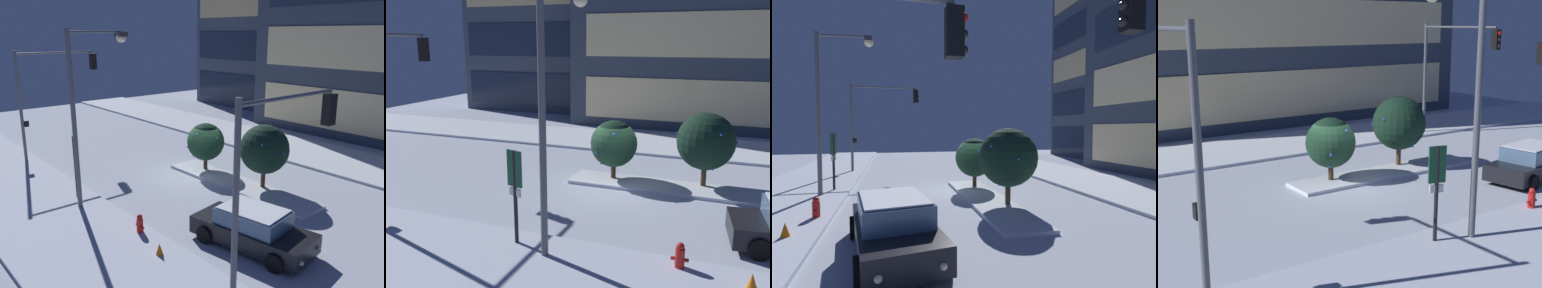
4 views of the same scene
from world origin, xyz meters
The scene contains 14 objects.
ground centered at (0.00, 0.00, 0.00)m, with size 52.00×52.00×0.00m, color silver.
curb_strip_near centered at (0.00, -8.20, 0.07)m, with size 52.00×5.20×0.14m, color silver.
curb_strip_far centered at (0.00, 8.20, 0.07)m, with size 52.00×5.20×0.14m, color silver.
median_strip centered at (2.60, 0.59, 0.07)m, with size 9.00×1.80×0.14m, color silver.
office_tower_secondary centered at (-13.23, 22.17, 10.38)m, with size 11.38×11.69×20.76m.
car_near centered at (7.17, -3.48, 0.71)m, with size 4.73×2.61×1.49m.
traffic_light_corner_near_right centered at (9.05, -4.60, 4.20)m, with size 0.32×4.55×5.99m.
traffic_light_corner_near_left centered at (-8.04, -4.52, 4.52)m, with size 0.32×5.09×6.58m.
street_lamp_arched centered at (0.15, -6.12, 5.01)m, with size 0.59×2.63×7.72m.
fire_hydrant centered at (3.82, -6.13, 0.42)m, with size 0.48×0.26×0.86m.
parking_info_sign centered at (-1.05, -6.41, 1.95)m, with size 0.55×0.20×3.04m.
decorated_tree_median centered at (3.74, 1.15, 2.07)m, with size 2.48×2.42×3.29m.
decorated_tree_left_of_median centered at (-0.15, 0.82, 1.70)m, with size 2.07×2.07×2.75m.
construction_cone centered at (5.65, -6.52, 0.28)m, with size 0.36×0.36×0.55m, color orange.
Camera 3 is at (14.91, -3.47, 3.25)m, focal length 27.25 mm.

